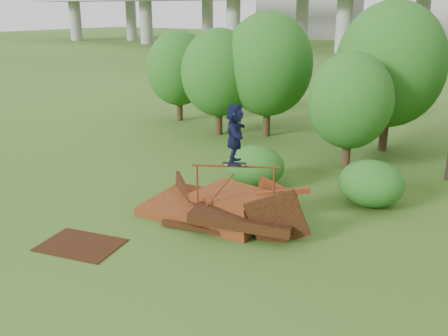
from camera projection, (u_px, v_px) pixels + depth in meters
The scene contains 13 objects.
ground at pixel (209, 251), 12.94m from camera, with size 240.00×240.00×0.00m, color #2D5116.
scrap_pile at pixel (222, 209), 14.81m from camera, with size 5.42×2.80×1.78m.
grind_rail at pixel (235, 183), 14.16m from camera, with size 2.24×1.19×1.82m.
skateboard at pixel (235, 163), 13.98m from camera, with size 0.68×0.47×0.07m.
skater at pixel (235, 134), 13.72m from camera, with size 1.55×0.49×1.67m, color #101537.
flat_plate at pixel (81, 245), 13.27m from camera, with size 2.08×1.48×0.03m, color black.
tree_0 at pixel (219, 73), 24.04m from camera, with size 3.67×3.67×5.17m.
tree_1 at pixel (268, 65), 23.63m from camera, with size 4.27×4.27×5.93m.
tree_2 at pixel (350, 101), 18.89m from camera, with size 3.22×3.22×4.54m.
tree_3 at pixel (391, 65), 21.08m from camera, with size 4.61×4.61×6.39m.
tree_6 at pixel (179, 69), 27.23m from camera, with size 3.52×3.52×4.92m.
shrub_left at pixel (255, 166), 17.55m from camera, with size 2.09×1.93×1.45m, color #1A5717.
shrub_right at pixel (371, 183), 15.78m from camera, with size 2.08×1.90×1.47m, color #1A5717.
Camera 1 is at (6.60, -9.62, 6.02)m, focal length 40.00 mm.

